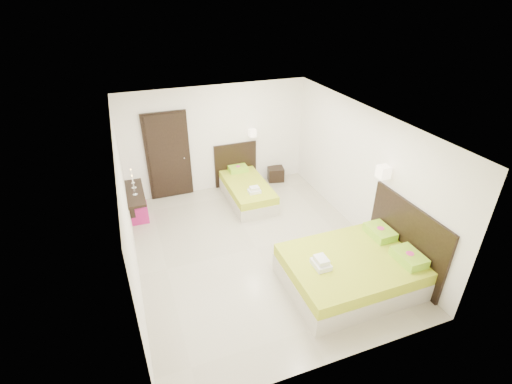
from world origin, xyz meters
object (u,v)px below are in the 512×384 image
object	(u,v)px
bed_double	(355,268)
ottoman	(139,213)
bed_single	(246,189)
nightstand	(276,174)

from	to	relation	value
bed_double	ottoman	xyz separation A→B (m)	(-3.31, 3.33, -0.13)
bed_single	ottoman	bearing A→B (deg)	-178.25
bed_single	nightstand	size ratio (longest dim) A/B	4.51
bed_double	nightstand	xyz separation A→B (m)	(0.27, 4.08, -0.14)
bed_single	nightstand	xyz separation A→B (m)	(1.06, 0.67, -0.10)
nightstand	ottoman	world-z (taller)	ottoman
bed_single	ottoman	world-z (taller)	bed_single
ottoman	bed_single	bearing A→B (deg)	1.75
bed_single	nightstand	world-z (taller)	bed_single
bed_double	ottoman	world-z (taller)	bed_double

